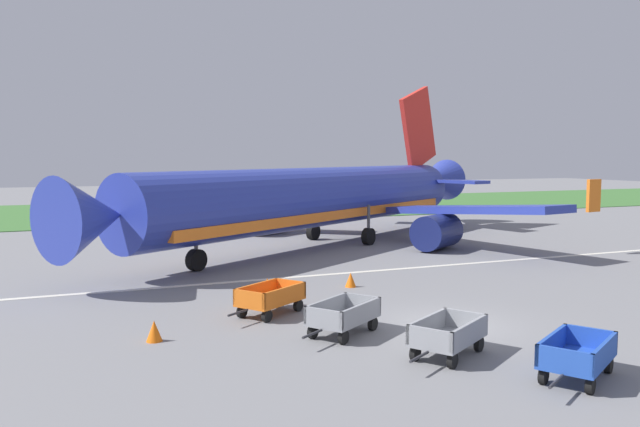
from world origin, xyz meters
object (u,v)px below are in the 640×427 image
at_px(airplane, 328,198).
at_px(baggage_cart_third_in_row, 343,316).
at_px(traffic_cone_mid_apron, 267,286).
at_px(baggage_cart_fourth_in_row, 270,298).
at_px(traffic_cone_near_plane, 351,280).
at_px(baggage_cart_second_in_row, 448,335).
at_px(traffic_cone_by_carts, 154,331).
at_px(baggage_cart_nearest, 577,356).

height_order(airplane, baggage_cart_third_in_row, airplane).
bearing_deg(traffic_cone_mid_apron, baggage_cart_fourth_in_row, -105.95).
bearing_deg(traffic_cone_near_plane, airplane, 71.08).
height_order(airplane, baggage_cart_second_in_row, airplane).
height_order(airplane, traffic_cone_by_carts, airplane).
bearing_deg(traffic_cone_by_carts, traffic_cone_mid_apron, 43.36).
xyz_separation_m(airplane, baggage_cart_second_in_row, (-5.90, -22.44, -2.45)).
bearing_deg(baggage_cart_nearest, baggage_cart_second_in_row, 125.27).
relative_size(airplane, baggage_cart_fourth_in_row, 10.03).
xyz_separation_m(baggage_cart_fourth_in_row, traffic_cone_near_plane, (4.77, 3.29, -0.28)).
distance_m(baggage_cart_nearest, traffic_cone_mid_apron, 13.28).
xyz_separation_m(baggage_cart_third_in_row, traffic_cone_by_carts, (-5.74, 1.54, -0.27)).
bearing_deg(airplane, baggage_cart_third_in_row, -111.87).
distance_m(baggage_cart_nearest, traffic_cone_by_carts, 12.23).
distance_m(airplane, traffic_cone_mid_apron, 15.39).
bearing_deg(baggage_cart_fourth_in_row, airplane, 60.24).
distance_m(airplane, baggage_cart_third_in_row, 20.91).
height_order(baggage_cart_third_in_row, traffic_cone_near_plane, baggage_cart_third_in_row).
xyz_separation_m(baggage_cart_nearest, baggage_cart_third_in_row, (-3.86, 6.03, 0.00)).
bearing_deg(baggage_cart_fourth_in_row, traffic_cone_mid_apron, 74.05).
bearing_deg(traffic_cone_mid_apron, traffic_cone_by_carts, -136.64).
bearing_deg(baggage_cart_fourth_in_row, traffic_cone_by_carts, -157.44).
xyz_separation_m(traffic_cone_near_plane, traffic_cone_mid_apron, (-3.87, -0.12, 0.03)).
bearing_deg(baggage_cart_fourth_in_row, baggage_cart_third_in_row, -67.92).
bearing_deg(baggage_cart_nearest, traffic_cone_near_plane, 92.04).
bearing_deg(airplane, traffic_cone_by_carts, -127.23).
bearing_deg(baggage_cart_nearest, baggage_cart_third_in_row, 122.62).
height_order(baggage_cart_nearest, baggage_cart_second_in_row, same).
relative_size(airplane, traffic_cone_mid_apron, 47.50).
bearing_deg(baggage_cart_nearest, traffic_cone_mid_apron, 108.97).
xyz_separation_m(airplane, traffic_cone_by_carts, (-13.47, -17.73, -2.72)).
relative_size(baggage_cart_nearest, traffic_cone_mid_apron, 4.84).
bearing_deg(traffic_cone_mid_apron, airplane, 57.26).
height_order(airplane, baggage_cart_fourth_in_row, airplane).
bearing_deg(baggage_cart_third_in_row, baggage_cart_fourth_in_row, 112.08).
relative_size(traffic_cone_near_plane, traffic_cone_mid_apron, 0.90).
distance_m(airplane, traffic_cone_near_plane, 13.62).
distance_m(baggage_cart_third_in_row, traffic_cone_mid_apron, 6.55).
xyz_separation_m(airplane, traffic_cone_mid_apron, (-8.19, -12.74, -2.70)).
distance_m(baggage_cart_third_in_row, baggage_cart_fourth_in_row, 3.63).
height_order(baggage_cart_third_in_row, traffic_cone_by_carts, baggage_cart_third_in_row).
relative_size(baggage_cart_nearest, baggage_cart_fourth_in_row, 1.02).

